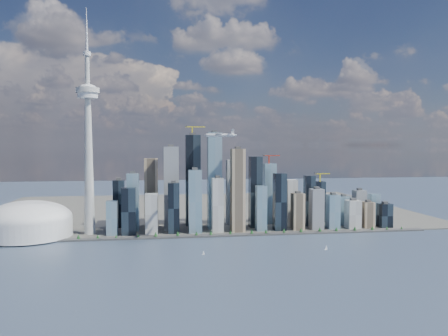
{
  "coord_description": "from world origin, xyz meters",
  "views": [
    {
      "loc": [
        -128.12,
        -793.46,
        222.18
      ],
      "look_at": [
        27.61,
        260.0,
        166.37
      ],
      "focal_mm": 35.0,
      "sensor_mm": 36.0,
      "label": 1
    }
  ],
  "objects": [
    {
      "name": "skyscraper_cluster",
      "position": [
        59.61,
        336.82,
        84.99
      ],
      "size": [
        736.0,
        142.0,
        272.86
      ],
      "color": "black",
      "rests_on": "land"
    },
    {
      "name": "sailboat_east",
      "position": [
        221.22,
        81.97,
        3.23
      ],
      "size": [
        7.29,
        2.95,
        10.07
      ],
      "rotation": [
        0.0,
        0.0,
        0.17
      ],
      "color": "silver",
      "rests_on": "ground"
    },
    {
      "name": "land",
      "position": [
        0.0,
        700.0,
        1.5
      ],
      "size": [
        1400.0,
        900.0,
        3.0
      ],
      "primitive_type": "cube",
      "color": "#4C4C47",
      "rests_on": "ground"
    },
    {
      "name": "dome_stadium",
      "position": [
        -440.0,
        300.0,
        39.44
      ],
      "size": [
        200.0,
        200.0,
        86.0
      ],
      "color": "white",
      "rests_on": "land"
    },
    {
      "name": "needle_tower",
      "position": [
        -300.0,
        310.0,
        235.84
      ],
      "size": [
        56.0,
        56.0,
        550.5
      ],
      "color": "#A8A8A3",
      "rests_on": "land"
    },
    {
      "name": "airplane",
      "position": [
        3.44,
        148.77,
        244.78
      ],
      "size": [
        71.96,
        63.81,
        17.54
      ],
      "rotation": [
        0.0,
        0.0,
        -0.13
      ],
      "color": "silver",
      "rests_on": "ground"
    },
    {
      "name": "ground",
      "position": [
        0.0,
        0.0,
        0.0
      ],
      "size": [
        4000.0,
        4000.0,
        0.0
      ],
      "primitive_type": "plane",
      "color": "#2D3B50",
      "rests_on": "ground"
    },
    {
      "name": "seawall",
      "position": [
        0.0,
        250.0,
        2.0
      ],
      "size": [
        1100.0,
        22.0,
        4.0
      ],
      "primitive_type": "cube",
      "color": "#383838",
      "rests_on": "ground"
    },
    {
      "name": "shoreline_trees",
      "position": [
        0.0,
        250.0,
        8.78
      ],
      "size": [
        960.53,
        7.2,
        8.8
      ],
      "color": "#3F2D1E",
      "rests_on": "seawall"
    },
    {
      "name": "sailboat_west",
      "position": [
        -41.75,
        77.22,
        2.93
      ],
      "size": [
        6.56,
        1.84,
        9.14
      ],
      "rotation": [
        0.0,
        0.0,
        -0.02
      ],
      "color": "silver",
      "rests_on": "ground"
    }
  ]
}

